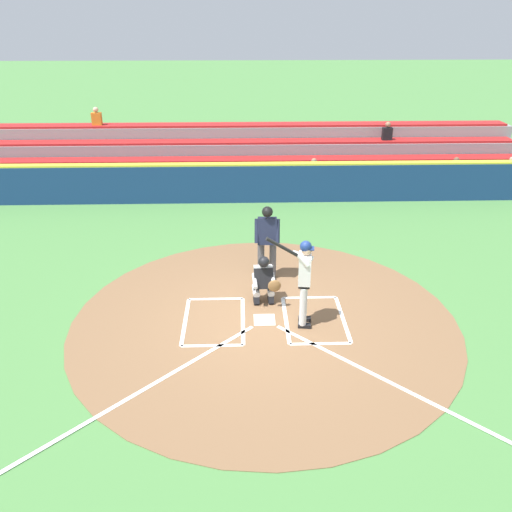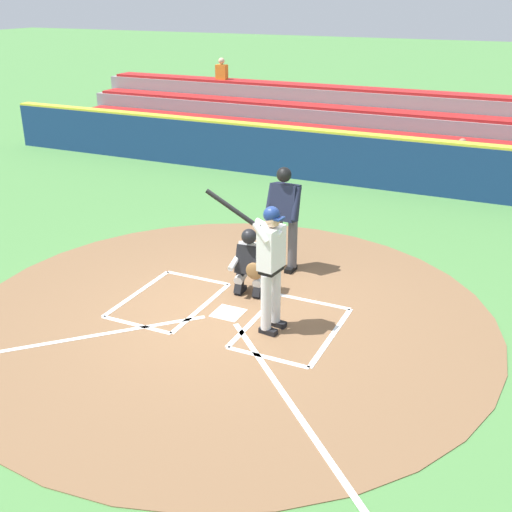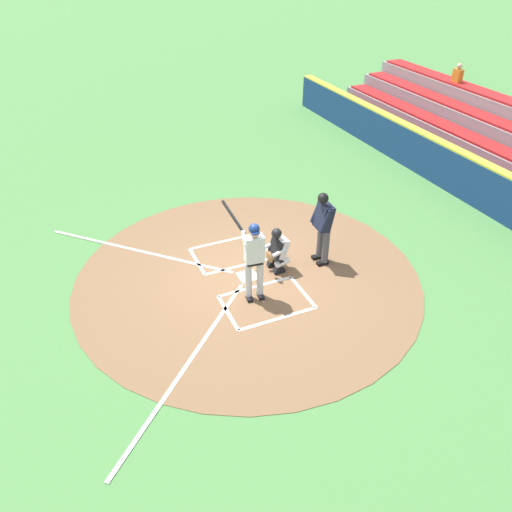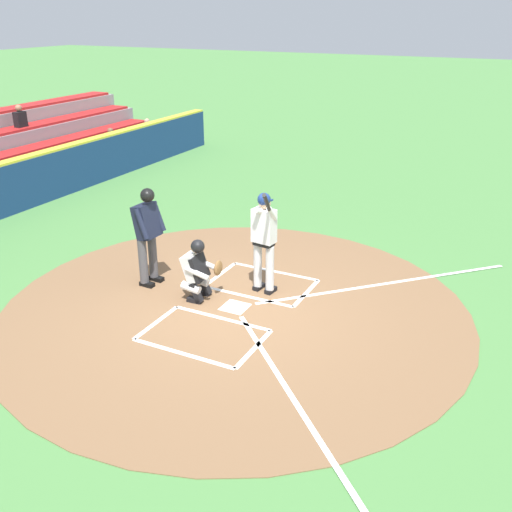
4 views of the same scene
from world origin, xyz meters
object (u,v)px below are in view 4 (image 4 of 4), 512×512
(batter, at_px, (264,236))
(baseball, at_px, (268,292))
(plate_umpire, at_px, (148,230))
(catcher, at_px, (198,268))

(batter, xyz_separation_m, baseball, (0.02, 0.09, -1.06))
(plate_umpire, distance_m, baseball, 2.44)
(batter, bearing_deg, catcher, -50.96)
(catcher, height_order, plate_umpire, plate_umpire)
(plate_umpire, bearing_deg, catcher, 84.15)
(plate_umpire, bearing_deg, batter, 107.14)
(plate_umpire, height_order, baseball, plate_umpire)
(baseball, bearing_deg, batter, -99.99)
(batter, height_order, plate_umpire, batter)
(catcher, xyz_separation_m, plate_umpire, (-0.11, -1.12, 0.49))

